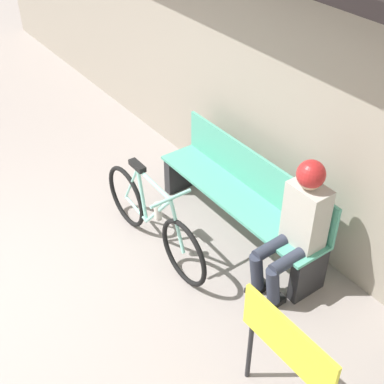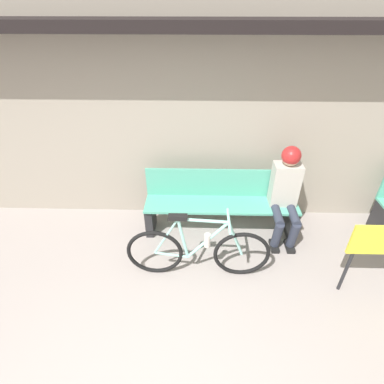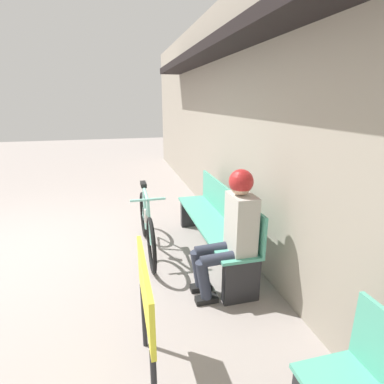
{
  "view_description": "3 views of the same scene",
  "coord_description": "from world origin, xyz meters",
  "views": [
    {
      "loc": [
        3.55,
        -0.37,
        3.53
      ],
      "look_at": [
        0.58,
        1.78,
        0.74
      ],
      "focal_mm": 50.0,
      "sensor_mm": 36.0,
      "label": 1
    },
    {
      "loc": [
        0.29,
        -0.86,
        2.78
      ],
      "look_at": [
        0.22,
        2.07,
        0.8
      ],
      "focal_mm": 28.0,
      "sensor_mm": 36.0,
      "label": 2
    },
    {
      "loc": [
        3.85,
        1.25,
        1.88
      ],
      "look_at": [
        0.56,
        2.07,
        0.84
      ],
      "focal_mm": 28.0,
      "sensor_mm": 36.0,
      "label": 3
    }
  ],
  "objects": [
    {
      "name": "storefront_wall",
      "position": [
        0.0,
        2.78,
        1.66
      ],
      "size": [
        12.0,
        0.56,
        3.2
      ],
      "color": "#9E9384",
      "rests_on": "ground_plane"
    },
    {
      "name": "ground_plane",
      "position": [
        0.0,
        0.0,
        0.0
      ],
      "size": [
        24.0,
        24.0,
        0.0
      ],
      "primitive_type": "plane",
      "color": "gray"
    },
    {
      "name": "bicycle",
      "position": [
        0.3,
        1.54,
        0.36
      ],
      "size": [
        1.62,
        0.4,
        0.86
      ],
      "color": "black",
      "rests_on": "ground_plane"
    },
    {
      "name": "park_bench_near",
      "position": [
        0.6,
        2.37,
        0.42
      ],
      "size": [
        2.0,
        0.42,
        0.86
      ],
      "color": "#51A88E",
      "rests_on": "ground_plane"
    },
    {
      "name": "signboard",
      "position": [
        2.2,
        1.35,
        0.68
      ],
      "size": [
        0.8,
        0.04,
        0.92
      ],
      "color": "#232326",
      "rests_on": "ground_plane"
    },
    {
      "name": "person_seated",
      "position": [
        1.39,
        2.26,
        0.74
      ],
      "size": [
        0.34,
        0.59,
        1.28
      ],
      "color": "#2D3342",
      "rests_on": "ground_plane"
    }
  ]
}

